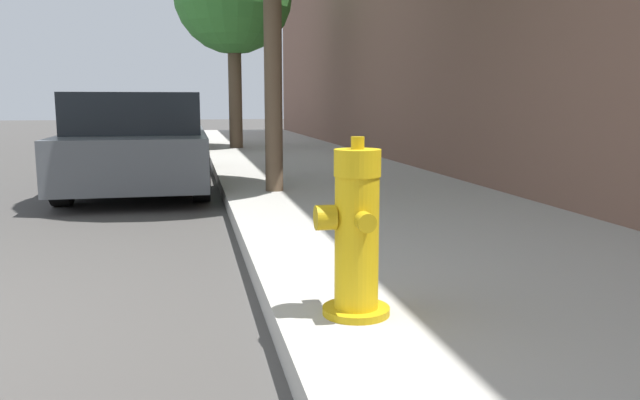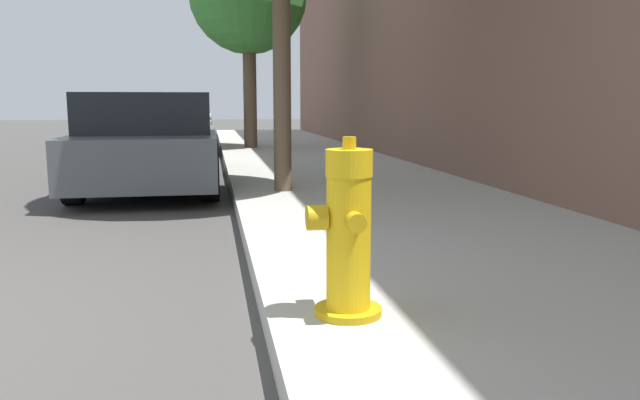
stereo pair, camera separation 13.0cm
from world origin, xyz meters
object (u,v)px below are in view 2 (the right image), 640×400
parked_car_near (151,142)px  fire_hydrant (348,235)px  parked_car_mid (171,125)px  parked_car_far (181,120)px

parked_car_near → fire_hydrant: bearing=-76.5°
fire_hydrant → parked_car_near: size_ratio=0.21×
parked_car_near → parked_car_mid: parked_car_mid is taller
parked_car_near → parked_car_far: 11.26m
parked_car_near → parked_car_mid: bearing=90.8°
fire_hydrant → parked_car_far: size_ratio=0.22×
parked_car_mid → parked_car_far: 5.40m
parked_car_mid → parked_car_far: bearing=90.2°
fire_hydrant → parked_car_mid: size_ratio=0.19×
parked_car_mid → parked_car_far: parked_car_mid is taller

